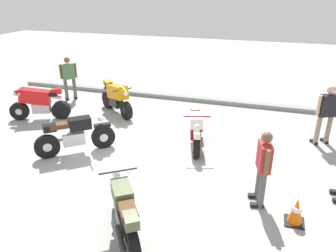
# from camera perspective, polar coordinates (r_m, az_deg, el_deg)

# --- Properties ---
(ground_plane) EXTENTS (40.00, 40.00, 0.00)m
(ground_plane) POSITION_cam_1_polar(r_m,az_deg,el_deg) (8.75, -6.07, -4.66)
(ground_plane) COLOR #9E9E99
(curb_edge) EXTENTS (14.00, 0.30, 0.15)m
(curb_edge) POSITION_cam_1_polar(r_m,az_deg,el_deg) (12.72, 2.06, 5.06)
(curb_edge) COLOR gray
(curb_edge) RESTS_ON ground
(motorcycle_cream_vintage) EXTENTS (0.80, 1.92, 1.07)m
(motorcycle_cream_vintage) POSITION_cam_1_polar(r_m,az_deg,el_deg) (8.94, 4.89, -0.48)
(motorcycle_cream_vintage) COLOR black
(motorcycle_cream_vintage) RESTS_ON ground
(motorcycle_red_sportbike) EXTENTS (1.88, 0.97, 1.14)m
(motorcycle_red_sportbike) POSITION_cam_1_polar(r_m,az_deg,el_deg) (11.43, -21.77, 3.92)
(motorcycle_red_sportbike) COLOR black
(motorcycle_red_sportbike) RESTS_ON ground
(motorcycle_black_cruiser) EXTENTS (1.67, 1.45, 1.09)m
(motorcycle_black_cruiser) POSITION_cam_1_polar(r_m,az_deg,el_deg) (8.82, -16.07, -1.49)
(motorcycle_black_cruiser) COLOR black
(motorcycle_black_cruiser) RESTS_ON ground
(motorcycle_olive_vintage) EXTENTS (1.25, 1.69, 1.07)m
(motorcycle_olive_vintage) POSITION_cam_1_polar(r_m,az_deg,el_deg) (5.87, -7.64, -14.97)
(motorcycle_olive_vintage) COLOR black
(motorcycle_olive_vintage) RESTS_ON ground
(motorcycle_orange_sportbike) EXTENTS (1.67, 1.33, 1.14)m
(motorcycle_orange_sportbike) POSITION_cam_1_polar(r_m,az_deg,el_deg) (11.27, -9.04, 5.08)
(motorcycle_orange_sportbike) COLOR black
(motorcycle_orange_sportbike) RESTS_ON ground
(person_in_green_shirt) EXTENTS (0.55, 0.54, 1.65)m
(person_in_green_shirt) POSITION_cam_1_polar(r_m,az_deg,el_deg) (13.02, -17.05, 8.44)
(person_in_green_shirt) COLOR #59595B
(person_in_green_shirt) RESTS_ON ground
(person_in_red_shirt) EXTENTS (0.39, 0.63, 1.59)m
(person_in_red_shirt) POSITION_cam_1_polar(r_m,az_deg,el_deg) (6.65, 16.39, -6.51)
(person_in_red_shirt) COLOR #59595B
(person_in_red_shirt) RESTS_ON ground
(person_in_black_shirt) EXTENTS (0.62, 0.49, 1.71)m
(person_in_black_shirt) POSITION_cam_1_polar(r_m,az_deg,el_deg) (9.78, 26.15, 2.34)
(person_in_black_shirt) COLOR gray
(person_in_black_shirt) RESTS_ON ground
(traffic_cone) EXTENTS (0.36, 0.36, 0.53)m
(traffic_cone) POSITION_cam_1_polar(r_m,az_deg,el_deg) (6.67, 21.61, -13.76)
(traffic_cone) COLOR black
(traffic_cone) RESTS_ON ground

